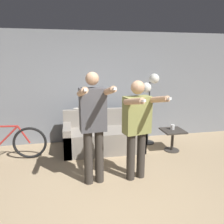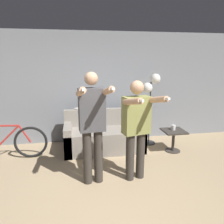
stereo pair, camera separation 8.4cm
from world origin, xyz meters
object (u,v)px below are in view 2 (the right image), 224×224
(couch, at_px, (104,137))
(person_left, at_px, (92,122))
(floor_lamp, at_px, (151,89))
(cup, at_px, (173,127))
(cat, at_px, (89,106))
(side_table, at_px, (174,136))
(bicycle, at_px, (6,143))
(person_right, at_px, (137,124))

(couch, xyz_separation_m, person_left, (-0.35, -1.33, 0.73))
(floor_lamp, relative_size, cup, 15.46)
(person_left, xyz_separation_m, cat, (0.06, 1.63, -0.08))
(cat, bearing_deg, couch, -45.69)
(cat, xyz_separation_m, side_table, (1.77, -0.66, -0.60))
(floor_lamp, bearing_deg, person_left, -134.18)
(couch, height_order, bicycle, couch)
(side_table, bearing_deg, person_right, -139.14)
(couch, bearing_deg, cat, 134.31)
(floor_lamp, xyz_separation_m, side_table, (0.36, -0.54, -0.96))
(couch, distance_m, person_left, 1.56)
(person_left, bearing_deg, couch, 70.15)
(couch, bearing_deg, cup, -11.98)
(floor_lamp, bearing_deg, side_table, -56.27)
(person_left, xyz_separation_m, side_table, (1.83, 0.97, -0.69))
(person_left, relative_size, cup, 16.65)
(couch, relative_size, side_table, 3.61)
(side_table, distance_m, bicycle, 3.48)
(couch, relative_size, person_left, 0.96)
(couch, xyz_separation_m, floor_lamp, (1.12, 0.18, 1.01))
(person_right, xyz_separation_m, cat, (-0.65, 1.63, -0.01))
(cup, bearing_deg, cat, 160.82)
(side_table, bearing_deg, couch, 166.47)
(couch, relative_size, bicycle, 1.06)
(cup, height_order, bicycle, bicycle)
(floor_lamp, bearing_deg, couch, -170.66)
(floor_lamp, bearing_deg, cat, 175.14)
(person_right, distance_m, cup, 1.58)
(couch, distance_m, side_table, 1.52)
(person_right, height_order, floor_lamp, floor_lamp)
(side_table, relative_size, bicycle, 0.29)
(cat, bearing_deg, person_right, -68.32)
(side_table, xyz_separation_m, bicycle, (-3.47, 0.19, 0.00))
(side_table, bearing_deg, cup, 84.11)
(person_right, height_order, bicycle, person_right)
(person_right, relative_size, side_table, 3.47)
(person_left, height_order, bicycle, person_left)
(person_left, relative_size, side_table, 3.76)
(person_right, xyz_separation_m, floor_lamp, (0.76, 1.51, 0.35))
(person_left, bearing_deg, cup, 23.93)
(person_right, relative_size, floor_lamp, 0.99)
(floor_lamp, height_order, cup, floor_lamp)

